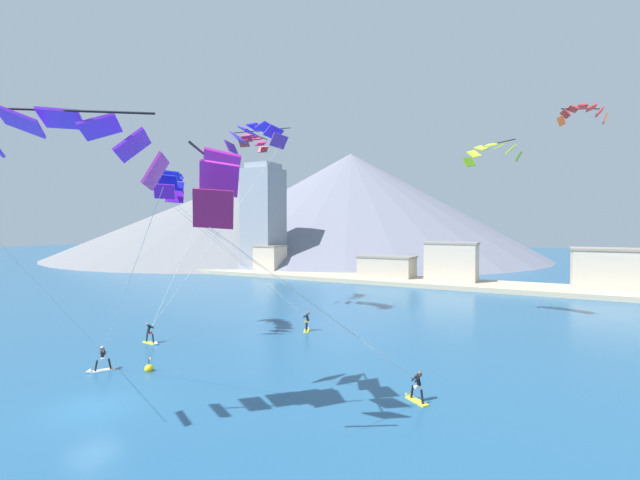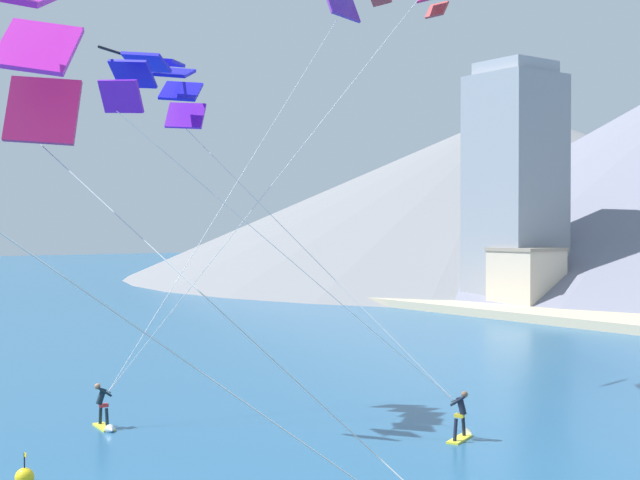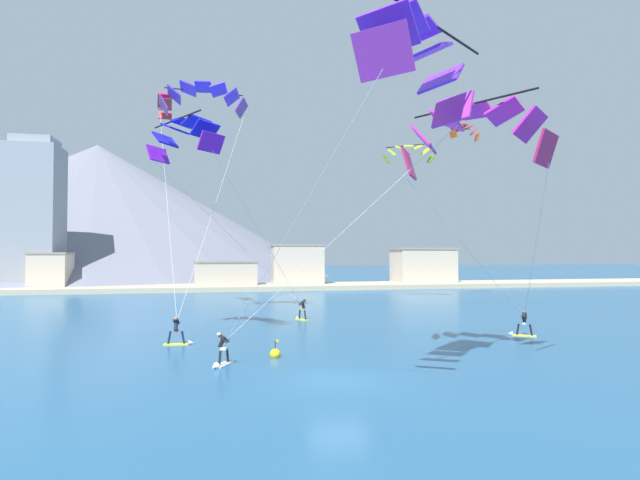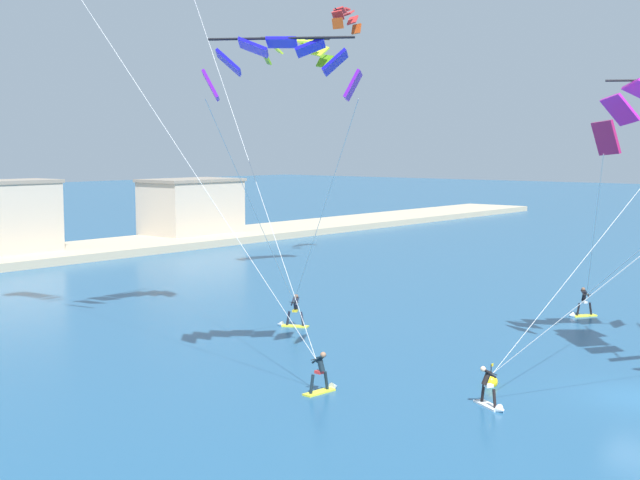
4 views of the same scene
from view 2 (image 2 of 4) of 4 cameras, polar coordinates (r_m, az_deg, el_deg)
kitesurfer_mid_center at (r=34.44m, az=-13.63°, el=-10.81°), size 1.77×0.63×1.77m
kitesurfer_far_left at (r=32.39m, az=9.09°, el=-11.49°), size 1.08×1.75×1.83m
parafoil_kite_far_left at (r=34.98m, az=-10.26°, el=9.83°), size 11.34×10.09×12.55m
race_marker_buoy at (r=28.30m, az=-18.39°, el=-14.21°), size 0.56×0.56×1.02m
shore_building_harbour_front at (r=80.53m, az=13.06°, el=-2.46°), size 5.26×5.06×5.60m
highrise_tower at (r=83.60m, az=12.37°, el=3.30°), size 7.00×7.00×22.47m
mountain_peak_west_ridge at (r=138.54m, az=12.46°, el=3.02°), size 117.10×117.10×25.31m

